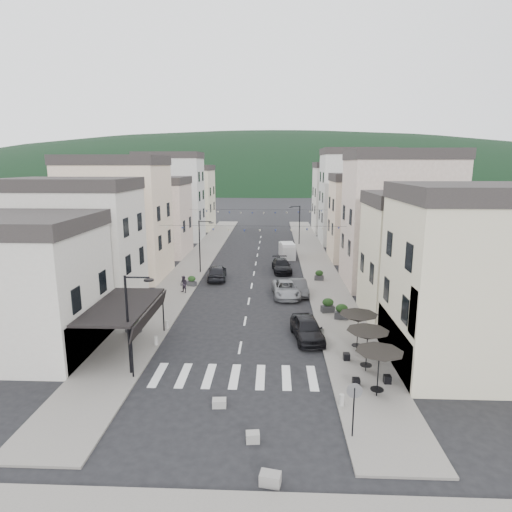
# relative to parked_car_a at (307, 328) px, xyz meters

# --- Properties ---
(ground) EXTENTS (700.00, 700.00, 0.00)m
(ground) POSITION_rel_parked_car_a_xyz_m (-4.60, -7.65, -0.80)
(ground) COLOR black
(ground) RESTS_ON ground
(sidewalk_left) EXTENTS (4.00, 76.00, 0.12)m
(sidewalk_left) POSITION_rel_parked_car_a_xyz_m (-12.10, 24.35, -0.74)
(sidewalk_left) COLOR slate
(sidewalk_left) RESTS_ON ground
(sidewalk_right) EXTENTS (4.00, 76.00, 0.12)m
(sidewalk_right) POSITION_rel_parked_car_a_xyz_m (2.90, 24.35, -0.74)
(sidewalk_right) COLOR slate
(sidewalk_right) RESTS_ON ground
(hill_backdrop) EXTENTS (640.00, 360.00, 70.00)m
(hill_backdrop) POSITION_rel_parked_car_a_xyz_m (-4.60, 292.35, -0.80)
(hill_backdrop) COLOR black
(hill_backdrop) RESTS_ON ground
(bistro_building) EXTENTS (10.00, 8.00, 10.00)m
(bistro_building) POSITION_rel_parked_car_a_xyz_m (9.90, -3.65, 4.20)
(bistro_building) COLOR beige
(bistro_building) RESTS_ON ground
(boutique_awning) EXTENTS (3.77, 7.50, 3.28)m
(boutique_awning) POSITION_rel_parked_car_a_xyz_m (-11.85, -2.65, 2.31)
(boutique_awning) COLOR black
(boutique_awning) RESTS_ON ground
(buildings_row_left) EXTENTS (10.20, 54.16, 14.00)m
(buildings_row_left) POSITION_rel_parked_car_a_xyz_m (-19.10, 30.10, 5.32)
(buildings_row_left) COLOR beige
(buildings_row_left) RESTS_ON ground
(buildings_row_right) EXTENTS (10.20, 54.16, 14.50)m
(buildings_row_right) POSITION_rel_parked_car_a_xyz_m (9.90, 28.95, 5.51)
(buildings_row_right) COLOR beige
(buildings_row_right) RESTS_ON ground
(cafe_terrace) EXTENTS (2.50, 8.10, 2.53)m
(cafe_terrace) POSITION_rel_parked_car_a_xyz_m (3.10, -4.85, 1.55)
(cafe_terrace) COLOR black
(cafe_terrace) RESTS_ON ground
(streetlamp_left_near) EXTENTS (1.70, 0.56, 6.00)m
(streetlamp_left_near) POSITION_rel_parked_car_a_xyz_m (-10.42, -5.65, 2.89)
(streetlamp_left_near) COLOR black
(streetlamp_left_near) RESTS_ON ground
(streetlamp_left_far) EXTENTS (1.70, 0.56, 6.00)m
(streetlamp_left_far) POSITION_rel_parked_car_a_xyz_m (-10.42, 18.35, 2.89)
(streetlamp_left_far) COLOR black
(streetlamp_left_far) RESTS_ON ground
(streetlamp_right_far) EXTENTS (1.70, 0.56, 6.00)m
(streetlamp_right_far) POSITION_rel_parked_car_a_xyz_m (1.22, 36.35, 2.89)
(streetlamp_right_far) COLOR black
(streetlamp_right_far) RESTS_ON ground
(traffic_sign) EXTENTS (0.70, 0.07, 2.70)m
(traffic_sign) POSITION_rel_parked_car_a_xyz_m (1.20, -11.15, 1.12)
(traffic_sign) COLOR black
(traffic_sign) RESTS_ON ground
(bollards) EXTENTS (11.66, 10.26, 0.60)m
(bollards) POSITION_rel_parked_car_a_xyz_m (-4.60, -2.15, -0.38)
(bollards) COLOR gray
(bollards) RESTS_ON ground
(bunting_near) EXTENTS (19.00, 0.28, 0.62)m
(bunting_near) POSITION_rel_parked_car_a_xyz_m (-4.60, 14.35, 4.85)
(bunting_near) COLOR black
(bunting_near) RESTS_ON ground
(bunting_far) EXTENTS (19.00, 0.28, 0.62)m
(bunting_far) POSITION_rel_parked_car_a_xyz_m (-4.60, 30.35, 4.85)
(bunting_far) COLOR black
(bunting_far) RESTS_ON ground
(parked_car_a) EXTENTS (2.52, 4.94, 1.61)m
(parked_car_a) POSITION_rel_parked_car_a_xyz_m (0.00, 0.00, 0.00)
(parked_car_a) COLOR black
(parked_car_a) RESTS_ON ground
(parked_car_b) EXTENTS (1.81, 4.30, 1.38)m
(parked_car_b) POSITION_rel_parked_car_a_xyz_m (0.00, 10.64, -0.11)
(parked_car_b) COLOR #363638
(parked_car_b) RESTS_ON ground
(parked_car_c) EXTENTS (2.73, 5.29, 1.43)m
(parked_car_c) POSITION_rel_parked_car_a_xyz_m (-1.22, 9.97, -0.09)
(parked_car_c) COLOR gray
(parked_car_c) RESTS_ON ground
(parked_car_d) EXTENTS (2.46, 5.12, 1.44)m
(parked_car_d) POSITION_rel_parked_car_a_xyz_m (-1.47, 19.34, -0.08)
(parked_car_d) COLOR black
(parked_car_d) RESTS_ON ground
(parked_car_e) EXTENTS (2.28, 4.89, 1.62)m
(parked_car_e) POSITION_rel_parked_car_a_xyz_m (-8.43, 15.67, 0.01)
(parked_car_e) COLOR black
(parked_car_e) RESTS_ON ground
(delivery_van) EXTENTS (2.17, 4.44, 2.05)m
(delivery_van) POSITION_rel_parked_car_a_xyz_m (-0.63, 27.01, 0.20)
(delivery_van) COLOR silver
(delivery_van) RESTS_ON ground
(pedestrian_a) EXTENTS (0.79, 0.65, 1.87)m
(pedestrian_a) POSITION_rel_parked_car_a_xyz_m (-13.45, 5.19, 0.25)
(pedestrian_a) COLOR black
(pedestrian_a) RESTS_ON sidewalk_left
(pedestrian_b) EXTENTS (1.00, 0.94, 1.63)m
(pedestrian_b) POSITION_rel_parked_car_a_xyz_m (-10.90, 10.36, 0.13)
(pedestrian_b) COLOR #261F2A
(pedestrian_b) RESTS_ON sidewalk_left
(concrete_block_a) EXTENTS (0.88, 0.65, 0.50)m
(concrete_block_a) POSITION_rel_parked_car_a_xyz_m (-2.46, -14.15, -0.55)
(concrete_block_a) COLOR gray
(concrete_block_a) RESTS_ON ground
(concrete_block_b) EXTENTS (0.65, 0.52, 0.45)m
(concrete_block_b) POSITION_rel_parked_car_a_xyz_m (-3.26, -11.57, -0.58)
(concrete_block_b) COLOR gray
(concrete_block_b) RESTS_ON ground
(concrete_block_c) EXTENTS (0.74, 0.55, 0.40)m
(concrete_block_c) POSITION_rel_parked_car_a_xyz_m (-5.09, -8.83, -0.60)
(concrete_block_c) COLOR gray
(concrete_block_c) RESTS_ON ground
(planter_la) EXTENTS (1.20, 0.92, 1.19)m
(planter_la) POSITION_rel_parked_car_a_xyz_m (-12.54, 0.46, -0.10)
(planter_la) COLOR #2A2A2C
(planter_la) RESTS_ON sidewalk_left
(planter_lb) EXTENTS (1.03, 0.81, 1.02)m
(planter_lb) POSITION_rel_parked_car_a_xyz_m (-10.60, 12.75, -0.19)
(planter_lb) COLOR #313134
(planter_lb) RESTS_ON sidewalk_left
(planter_ra) EXTENTS (1.17, 0.76, 1.22)m
(planter_ra) POSITION_rel_parked_car_a_xyz_m (3.00, 3.87, -0.09)
(planter_ra) COLOR #303033
(planter_ra) RESTS_ON sidewalk_right
(planter_rb) EXTENTS (1.15, 0.78, 1.19)m
(planter_rb) POSITION_rel_parked_car_a_xyz_m (2.11, 5.41, -0.11)
(planter_rb) COLOR #2C2C2E
(planter_rb) RESTS_ON sidewalk_right
(planter_rc) EXTENTS (1.04, 0.70, 1.07)m
(planter_rc) POSITION_rel_parked_car_a_xyz_m (2.42, 15.45, -0.17)
(planter_rc) COLOR #333336
(planter_rc) RESTS_ON sidewalk_right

